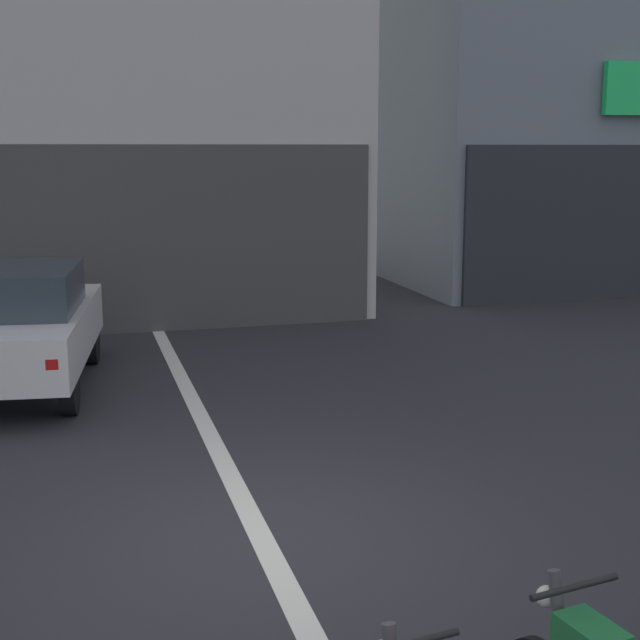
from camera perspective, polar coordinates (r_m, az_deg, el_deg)
name	(u,v)px	position (r m, az deg, el deg)	size (l,w,h in m)	color
ground_plane	(262,540)	(7.49, -3.73, -13.88)	(120.00, 120.00, 0.00)	#2B2B30
lane_centre_line	(176,367)	(13.11, -9.22, -3.01)	(0.20, 18.00, 0.01)	silver
car_white_crossing_near	(18,324)	(12.25, -18.80, -0.23)	(2.26, 4.29, 1.64)	black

